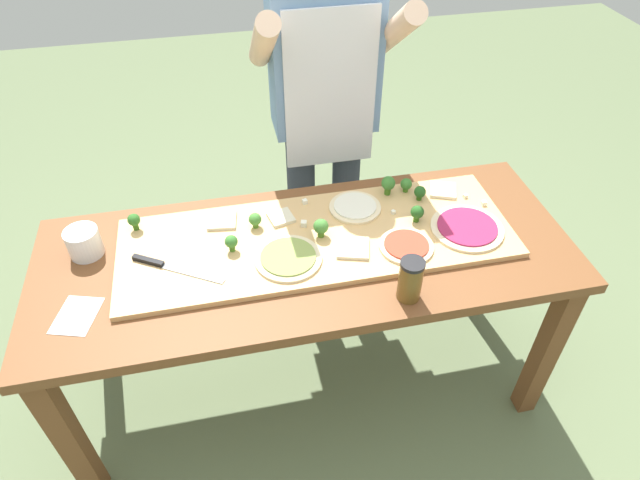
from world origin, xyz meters
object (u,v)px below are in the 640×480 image
at_px(pizza_slice_center, 353,248).
at_px(flour_cup, 84,244).
at_px(prep_table, 307,272).
at_px(broccoli_floret_front_mid, 134,221).
at_px(broccoli_floret_back_right, 417,213).
at_px(broccoli_floret_back_mid, 231,242).
at_px(pizza_whole_tomato_red, 406,246).
at_px(broccoli_floret_front_right, 388,184).
at_px(cheese_crumble_b, 393,212).
at_px(cheese_crumble_d, 305,202).
at_px(pizza_whole_pesto_green, 288,258).
at_px(broccoli_floret_center_left, 321,227).
at_px(broccoli_floret_back_left, 255,220).
at_px(pizza_slice_near_left, 222,220).
at_px(broccoli_floret_front_left, 406,184).
at_px(broccoli_floret_center_right, 420,192).
at_px(pizza_whole_white_garlic, 355,207).
at_px(recipe_note, 77,316).
at_px(cook_center, 325,103).
at_px(cheese_crumble_a, 484,203).
at_px(cheese_crumble_e, 465,196).
at_px(pizza_slice_far_left, 443,190).
at_px(pizza_whole_beet_magenta, 467,228).
at_px(cheese_crumble_c, 304,224).
at_px(pizza_slice_near_right, 281,217).
at_px(sauce_jar, 410,280).

relative_size(pizza_slice_center, flour_cup, 0.95).
height_order(prep_table, broccoli_floret_front_mid, broccoli_floret_front_mid).
distance_m(broccoli_floret_back_right, broccoli_floret_back_mid, 0.64).
xyz_separation_m(pizza_whole_tomato_red, broccoli_floret_front_right, (0.03, 0.30, 0.04)).
bearing_deg(cheese_crumble_b, cheese_crumble_d, 157.41).
xyz_separation_m(pizza_whole_pesto_green, broccoli_floret_center_left, (0.13, 0.09, 0.03)).
distance_m(pizza_whole_tomato_red, broccoli_floret_front_mid, 0.93).
distance_m(prep_table, broccoli_floret_back_left, 0.26).
distance_m(pizza_whole_pesto_green, broccoli_floret_back_left, 0.20).
distance_m(pizza_slice_near_left, cheese_crumble_d, 0.31).
height_order(broccoli_floret_front_left, broccoli_floret_center_right, broccoli_floret_center_right).
bearing_deg(pizza_whole_white_garlic, broccoli_floret_front_right, 23.39).
bearing_deg(broccoli_floret_back_left, pizza_whole_pesto_green, -65.52).
distance_m(cheese_crumble_d, recipe_note, 0.84).
bearing_deg(pizza_slice_near_left, cheese_crumble_b, -7.81).
relative_size(flour_cup, cook_center, 0.07).
xyz_separation_m(flour_cup, recipe_note, (-0.01, -0.28, -0.04)).
xyz_separation_m(broccoli_floret_back_left, cheese_crumble_a, (0.83, -0.05, -0.02)).
height_order(pizza_slice_near_left, cheese_crumble_e, cheese_crumble_e).
height_order(pizza_whole_pesto_green, broccoli_floret_center_left, broccoli_floret_center_left).
bearing_deg(cheese_crumble_d, cook_center, 66.63).
xyz_separation_m(pizza_whole_pesto_green, broccoli_floret_back_mid, (-0.17, 0.08, 0.03)).
xyz_separation_m(pizza_whole_tomato_red, pizza_slice_far_left, (0.23, 0.27, -0.00)).
xyz_separation_m(broccoli_floret_front_right, cook_center, (-0.16, 0.35, 0.16)).
xyz_separation_m(pizza_whole_beet_magenta, cheese_crumble_c, (-0.55, 0.13, 0.00)).
xyz_separation_m(pizza_slice_far_left, broccoli_floret_front_right, (-0.21, 0.03, 0.04)).
distance_m(broccoli_floret_center_left, cheese_crumble_d, 0.19).
xyz_separation_m(pizza_slice_center, cook_center, (0.04, 0.61, 0.20)).
bearing_deg(pizza_whole_beet_magenta, pizza_whole_tomato_red, -169.25).
height_order(broccoli_floret_back_right, cheese_crumble_d, broccoli_floret_back_right).
xyz_separation_m(pizza_slice_far_left, broccoli_floret_center_right, (-0.10, -0.03, 0.03)).
bearing_deg(broccoli_floret_back_left, pizza_whole_beet_magenta, -12.97).
relative_size(broccoli_floret_front_right, cheese_crumble_c, 3.78).
bearing_deg(pizza_whole_tomato_red, pizza_whole_white_garlic, 115.84).
bearing_deg(cheese_crumble_e, flour_cup, -179.96).
bearing_deg(broccoli_floret_back_left, broccoli_floret_center_right, 2.87).
bearing_deg(broccoli_floret_front_right, pizza_whole_beet_magenta, -50.40).
distance_m(pizza_slice_near_left, recipe_note, 0.56).
bearing_deg(pizza_slice_near_right, broccoli_floret_back_mid, -144.96).
bearing_deg(pizza_whole_white_garlic, pizza_slice_near_left, 176.87).
relative_size(broccoli_floret_front_mid, sauce_jar, 0.44).
bearing_deg(broccoli_floret_back_right, cook_center, 112.73).
bearing_deg(broccoli_floret_back_right, pizza_whole_pesto_green, -168.12).
height_order(pizza_slice_near_left, flour_cup, flour_cup).
relative_size(pizza_whole_white_garlic, pizza_slice_near_right, 2.28).
relative_size(pizza_whole_tomato_red, sauce_jar, 1.24).
xyz_separation_m(pizza_slice_center, cheese_crumble_c, (-0.14, 0.15, 0.00)).
relative_size(broccoli_floret_back_mid, cook_center, 0.04).
height_order(pizza_whole_white_garlic, cheese_crumble_a, same).
bearing_deg(broccoli_floret_front_left, pizza_slice_center, -135.33).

